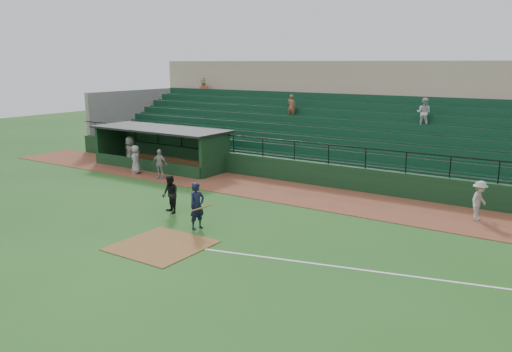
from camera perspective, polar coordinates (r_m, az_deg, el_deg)
The scene contains 12 objects.
ground at distance 19.07m, azimuth -8.40°, elevation -6.84°, with size 90.00×90.00×0.00m, color #20501A.
warning_track at distance 25.30m, azimuth 3.76°, elevation -1.83°, with size 40.00×4.00×0.03m, color brown.
home_plate_dirt at distance 18.38m, azimuth -10.50°, elevation -7.62°, with size 3.00×3.00×0.03m, color brown.
foul_line at distance 16.33m, azimuth 16.51°, elevation -10.62°, with size 18.00×0.09×0.01m, color white.
stadium_structure at distance 32.38m, azimuth 11.34°, elevation 5.23°, with size 38.00×13.08×6.40m.
dugout at distance 32.04m, azimuth -10.08°, elevation 3.45°, with size 8.90×3.20×2.42m.
batter_at_plate at distance 19.73m, azimuth -6.58°, elevation -3.34°, with size 1.08×0.74×1.82m.
umpire at distance 21.98m, azimuth -9.54°, elevation -2.04°, with size 0.79×0.62×1.63m, color black.
runner at distance 22.51m, azimuth 23.62°, elevation -2.52°, with size 1.05×0.60×1.62m, color #A9A49E.
dugout_player_a at distance 28.55m, azimuth -10.71°, elevation 1.33°, with size 0.95×0.40×1.63m, color #9F9A95.
dugout_player_b at distance 30.16m, azimuth -13.26°, elevation 1.81°, with size 0.80×0.52×1.63m, color gray.
dugout_player_c at distance 31.95m, azimuth -13.81°, elevation 2.63°, with size 1.78×0.57×1.92m, color #AAA39F.
Camera 1 is at (12.15, -13.29, 6.28)m, focal length 35.89 mm.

